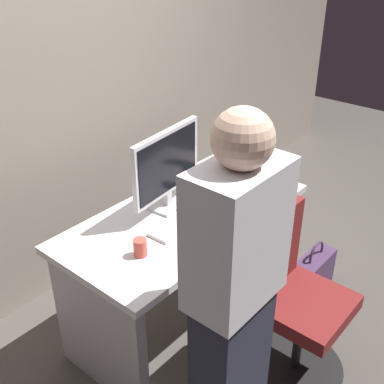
{
  "coord_description": "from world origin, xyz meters",
  "views": [
    {
      "loc": [
        -1.7,
        -1.49,
        2.15
      ],
      "look_at": [
        0.0,
        -0.05,
        0.91
      ],
      "focal_mm": 45.21,
      "sensor_mm": 36.0,
      "label": 1
    }
  ],
  "objects_px": {
    "desk": "(185,248)",
    "cup_near_keyboard": "(140,247)",
    "person_at_desk": "(234,298)",
    "keyboard": "(183,221)",
    "mouse": "(212,198)",
    "book_stack": "(219,173)",
    "cell_phone": "(261,188)",
    "monitor": "(167,166)",
    "handbag": "(313,272)",
    "office_chair": "(293,305)"
  },
  "relations": [
    {
      "from": "cell_phone",
      "to": "handbag",
      "type": "xyz_separation_m",
      "value": [
        0.24,
        -0.31,
        -0.62
      ]
    },
    {
      "from": "keyboard",
      "to": "cup_near_keyboard",
      "type": "xyz_separation_m",
      "value": [
        -0.35,
        -0.04,
        0.03
      ]
    },
    {
      "from": "office_chair",
      "to": "mouse",
      "type": "bearing_deg",
      "value": 79.34
    },
    {
      "from": "monitor",
      "to": "cup_near_keyboard",
      "type": "xyz_separation_m",
      "value": [
        -0.42,
        -0.21,
        -0.21
      ]
    },
    {
      "from": "desk",
      "to": "monitor",
      "type": "distance_m",
      "value": 0.51
    },
    {
      "from": "monitor",
      "to": "handbag",
      "type": "relative_size",
      "value": 1.43
    },
    {
      "from": "monitor",
      "to": "keyboard",
      "type": "distance_m",
      "value": 0.31
    },
    {
      "from": "cup_near_keyboard",
      "to": "handbag",
      "type": "distance_m",
      "value": 1.4
    },
    {
      "from": "person_at_desk",
      "to": "keyboard",
      "type": "height_order",
      "value": "person_at_desk"
    },
    {
      "from": "person_at_desk",
      "to": "cell_phone",
      "type": "relative_size",
      "value": 11.38
    },
    {
      "from": "cup_near_keyboard",
      "to": "book_stack",
      "type": "xyz_separation_m",
      "value": [
        0.83,
        0.16,
        0.02
      ]
    },
    {
      "from": "desk",
      "to": "keyboard",
      "type": "xyz_separation_m",
      "value": [
        -0.08,
        -0.05,
        0.25
      ]
    },
    {
      "from": "keyboard",
      "to": "book_stack",
      "type": "height_order",
      "value": "book_stack"
    },
    {
      "from": "desk",
      "to": "person_at_desk",
      "type": "height_order",
      "value": "person_at_desk"
    },
    {
      "from": "mouse",
      "to": "cell_phone",
      "type": "height_order",
      "value": "mouse"
    },
    {
      "from": "monitor",
      "to": "cup_near_keyboard",
      "type": "relative_size",
      "value": 6.06
    },
    {
      "from": "desk",
      "to": "cup_near_keyboard",
      "type": "xyz_separation_m",
      "value": [
        -0.43,
        -0.09,
        0.28
      ]
    },
    {
      "from": "office_chair",
      "to": "cup_near_keyboard",
      "type": "bearing_deg",
      "value": 131.33
    },
    {
      "from": "cell_phone",
      "to": "handbag",
      "type": "bearing_deg",
      "value": -31.17
    },
    {
      "from": "office_chair",
      "to": "book_stack",
      "type": "bearing_deg",
      "value": 66.58
    },
    {
      "from": "cup_near_keyboard",
      "to": "cell_phone",
      "type": "distance_m",
      "value": 0.94
    },
    {
      "from": "office_chair",
      "to": "cell_phone",
      "type": "relative_size",
      "value": 6.53
    },
    {
      "from": "person_at_desk",
      "to": "monitor",
      "type": "bearing_deg",
      "value": 59.81
    },
    {
      "from": "monitor",
      "to": "handbag",
      "type": "height_order",
      "value": "monitor"
    },
    {
      "from": "handbag",
      "to": "office_chair",
      "type": "bearing_deg",
      "value": -163.6
    },
    {
      "from": "cell_phone",
      "to": "cup_near_keyboard",
      "type": "bearing_deg",
      "value": -163.67
    },
    {
      "from": "desk",
      "to": "cell_phone",
      "type": "xyz_separation_m",
      "value": [
        0.5,
        -0.17,
        0.24
      ]
    },
    {
      "from": "mouse",
      "to": "handbag",
      "type": "xyz_separation_m",
      "value": [
        0.54,
        -0.45,
        -0.64
      ]
    },
    {
      "from": "person_at_desk",
      "to": "keyboard",
      "type": "bearing_deg",
      "value": 57.65
    },
    {
      "from": "cup_near_keyboard",
      "to": "cell_phone",
      "type": "relative_size",
      "value": 0.62
    },
    {
      "from": "office_chair",
      "to": "mouse",
      "type": "xyz_separation_m",
      "value": [
        0.12,
        0.64,
        0.35
      ]
    },
    {
      "from": "book_stack",
      "to": "handbag",
      "type": "distance_m",
      "value": 0.94
    },
    {
      "from": "office_chair",
      "to": "cell_phone",
      "type": "distance_m",
      "value": 0.74
    },
    {
      "from": "cup_near_keyboard",
      "to": "cell_phone",
      "type": "xyz_separation_m",
      "value": [
        0.93,
        -0.08,
        -0.04
      ]
    },
    {
      "from": "desk",
      "to": "cup_near_keyboard",
      "type": "distance_m",
      "value": 0.52
    },
    {
      "from": "cup_near_keyboard",
      "to": "handbag",
      "type": "relative_size",
      "value": 0.24
    },
    {
      "from": "book_stack",
      "to": "mouse",
      "type": "bearing_deg",
      "value": -153.63
    },
    {
      "from": "desk",
      "to": "keyboard",
      "type": "relative_size",
      "value": 3.35
    },
    {
      "from": "office_chair",
      "to": "cell_phone",
      "type": "height_order",
      "value": "office_chair"
    },
    {
      "from": "office_chair",
      "to": "monitor",
      "type": "distance_m",
      "value": 0.98
    },
    {
      "from": "cell_phone",
      "to": "handbag",
      "type": "distance_m",
      "value": 0.73
    },
    {
      "from": "keyboard",
      "to": "book_stack",
      "type": "relative_size",
      "value": 2.1
    },
    {
      "from": "office_chair",
      "to": "monitor",
      "type": "bearing_deg",
      "value": 96.63
    },
    {
      "from": "office_chair",
      "to": "handbag",
      "type": "distance_m",
      "value": 0.75
    },
    {
      "from": "mouse",
      "to": "cup_near_keyboard",
      "type": "bearing_deg",
      "value": -174.43
    },
    {
      "from": "monitor",
      "to": "person_at_desk",
      "type": "bearing_deg",
      "value": -120.19
    },
    {
      "from": "mouse",
      "to": "book_stack",
      "type": "height_order",
      "value": "book_stack"
    },
    {
      "from": "person_at_desk",
      "to": "monitor",
      "type": "distance_m",
      "value": 0.92
    },
    {
      "from": "monitor",
      "to": "cell_phone",
      "type": "distance_m",
      "value": 0.64
    },
    {
      "from": "office_chair",
      "to": "desk",
      "type": "bearing_deg",
      "value": 96.81
    }
  ]
}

